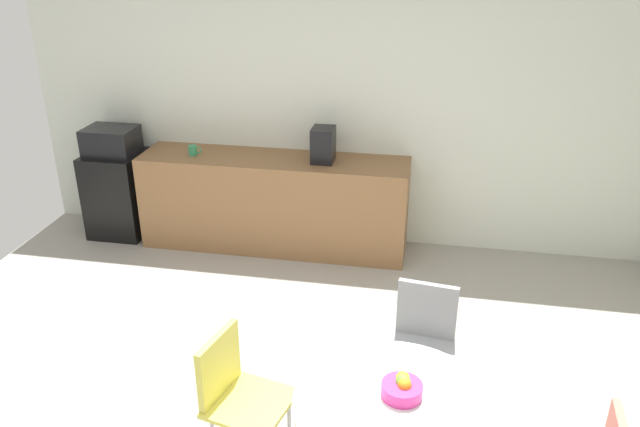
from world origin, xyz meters
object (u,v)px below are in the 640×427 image
(round_table, at_px, (393,427))
(coffee_maker, at_px, (323,145))
(mug_white, at_px, (193,150))
(chair_gray, at_px, (423,333))
(microwave, at_px, (111,141))
(mini_fridge, at_px, (119,193))
(chair_yellow, at_px, (234,386))
(fruit_bowl, at_px, (402,387))

(round_table, bearing_deg, coffee_maker, 106.96)
(mug_white, height_order, coffee_maker, coffee_maker)
(chair_gray, xyz_separation_m, coffee_maker, (-1.01, 2.00, 0.54))
(microwave, bearing_deg, mini_fridge, 0.00)
(round_table, xyz_separation_m, chair_yellow, (-0.89, 0.21, -0.06))
(mug_white, bearing_deg, chair_gray, -41.05)
(round_table, distance_m, fruit_bowl, 0.21)
(mini_fridge, distance_m, chair_yellow, 3.42)
(chair_gray, bearing_deg, chair_yellow, -145.32)
(microwave, xyz_separation_m, fruit_bowl, (3.01, -2.86, -0.19))
(chair_yellow, distance_m, coffee_maker, 2.76)
(mini_fridge, xyz_separation_m, coffee_maker, (2.09, 0.00, 0.64))
(mini_fridge, xyz_separation_m, mug_white, (0.86, -0.05, 0.53))
(microwave, bearing_deg, mug_white, -3.42)
(fruit_bowl, bearing_deg, mug_white, 127.51)
(microwave, relative_size, chair_yellow, 0.58)
(microwave, height_order, chair_yellow, microwave)
(mini_fridge, height_order, microwave, microwave)
(mini_fridge, xyz_separation_m, chair_yellow, (2.09, -2.70, 0.10))
(coffee_maker, bearing_deg, mug_white, -177.63)
(chair_yellow, distance_m, mug_white, 2.96)
(chair_yellow, relative_size, fruit_bowl, 4.05)
(fruit_bowl, bearing_deg, mini_fridge, 136.49)
(coffee_maker, bearing_deg, chair_yellow, -90.10)
(mug_white, bearing_deg, mini_fridge, 176.58)
(microwave, height_order, mug_white, microwave)
(chair_gray, bearing_deg, round_table, -97.39)
(microwave, distance_m, mug_white, 0.86)
(mug_white, bearing_deg, chair_yellow, -65.11)
(round_table, distance_m, coffee_maker, 3.09)
(chair_gray, relative_size, mug_white, 6.43)
(chair_yellow, bearing_deg, chair_gray, 34.68)
(fruit_bowl, distance_m, mug_white, 3.54)
(round_table, relative_size, mug_white, 7.76)
(fruit_bowl, relative_size, coffee_maker, 0.64)
(chair_yellow, distance_m, fruit_bowl, 0.97)
(mini_fridge, xyz_separation_m, fruit_bowl, (3.01, -2.86, 0.36))
(mini_fridge, bearing_deg, chair_gray, -32.90)
(chair_gray, bearing_deg, mug_white, 138.95)
(chair_gray, bearing_deg, coffee_maker, 116.68)
(round_table, relative_size, coffee_maker, 3.13)
(chair_gray, height_order, mug_white, mug_white)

